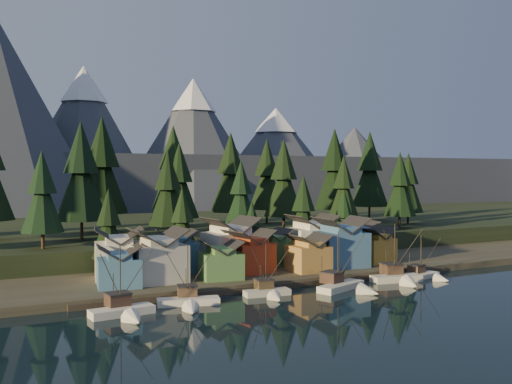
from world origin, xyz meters
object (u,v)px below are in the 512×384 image
boat_2 (269,285)px  house_back_1 (177,250)px  house_front_1 (158,254)px  boat_1 (189,294)px  house_front_0 (119,265)px  boat_4 (347,279)px  house_back_0 (119,252)px  boat_0 (124,302)px  boat_6 (427,270)px  boat_5 (399,270)px

boat_2 → house_back_1: 25.20m
house_front_1 → house_back_1: size_ratio=1.16×
boat_1 → house_front_0: size_ratio=1.36×
boat_4 → house_back_0: house_back_0 is taller
house_front_1 → boat_0: bearing=-122.5°
boat_1 → house_back_1: 24.95m
boat_1 → boat_6: bearing=15.4°
boat_4 → house_back_0: 43.82m
boat_0 → house_back_0: 24.67m
boat_5 → house_back_0: size_ratio=1.24×
boat_2 → boat_5: boat_5 is taller
boat_0 → house_front_1: size_ratio=1.21×
boat_6 → house_back_1: 51.76m
boat_5 → boat_2: bearing=-171.3°
house_front_0 → boat_0: bearing=-92.1°
boat_4 → house_back_1: (-24.33, 25.36, 3.80)m
house_front_0 → house_back_0: size_ratio=0.82×
boat_6 → house_front_1: (-52.91, 14.44, 4.88)m
boat_5 → house_front_0: 54.45m
house_front_1 → house_back_1: house_front_1 is taller
boat_4 → boat_6: (21.84, 2.35, -0.34)m
house_front_0 → house_back_1: (14.36, 10.14, 0.57)m
house_back_1 → house_front_1: bearing=-122.0°
boat_0 → house_back_1: 31.24m
boat_0 → house_front_0: (2.87, 15.66, 3.12)m
boat_1 → house_front_1: (-0.62, 15.28, 4.77)m
house_back_1 → house_front_0: bearing=-138.6°
boat_1 → boat_0: bearing=-155.5°
boat_5 → house_back_1: size_ratio=1.49×
boat_4 → boat_5: boat_5 is taller
boat_0 → boat_1: 11.28m
boat_2 → boat_6: 37.03m
boat_2 → boat_0: bearing=-168.4°
boat_0 → house_front_1: house_front_1 is taller
house_front_1 → house_front_0: bearing=-169.5°
boat_2 → boat_6: bearing=6.1°
boat_6 → house_back_0: 62.48m
boat_0 → boat_5: 55.57m
boat_6 → boat_4: bearing=173.6°
boat_0 → house_front_0: bearing=73.0°
boat_0 → boat_5: bearing=-4.4°
house_back_0 → house_back_1: house_back_0 is taller
boat_1 → boat_2: 15.28m
boat_6 → house_back_1: (-46.17, 23.01, 4.14)m
boat_0 → boat_6: boat_0 is taller
house_front_1 → house_back_0: bearing=129.8°
boat_1 → house_back_0: house_back_0 is taller
house_back_1 → boat_5: bearing=-25.5°
boat_4 → boat_0: bearing=159.1°
house_front_0 → house_back_0: house_back_0 is taller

